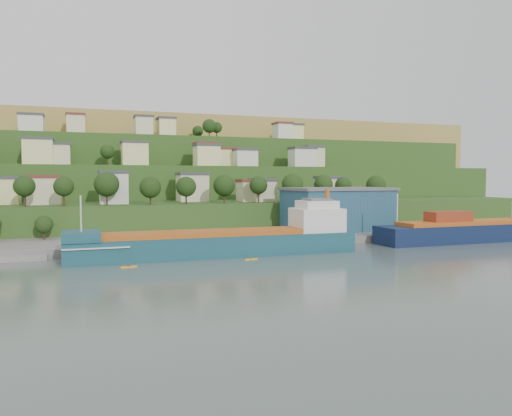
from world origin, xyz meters
name	(u,v)px	position (x,y,z in m)	size (l,w,h in m)	color
ground	(222,261)	(0.00, 0.00, 0.00)	(500.00, 500.00, 0.00)	#485752
quay	(264,241)	(20.00, 28.00, 0.00)	(220.00, 26.00, 4.00)	slate
hillside	(134,211)	(0.00, 168.68, 0.08)	(360.00, 210.76, 96.00)	#284719
cargo_ship_near	(226,243)	(3.00, 7.60, 2.68)	(65.47, 11.20, 16.80)	#143C4C
cargo_ship_far	(485,231)	(79.62, 8.90, 2.68)	(62.40, 10.41, 16.95)	#0D1B3B
warehouse	(338,209)	(44.82, 31.00, 8.43)	(31.95, 20.60, 12.80)	navy
kayak_orange	(129,266)	(-19.46, -1.06, 0.24)	(3.25, 1.01, 0.80)	#FE9E16
kayak_yellow	(251,259)	(6.28, -0.36, 0.22)	(3.07, 0.94, 0.76)	gold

